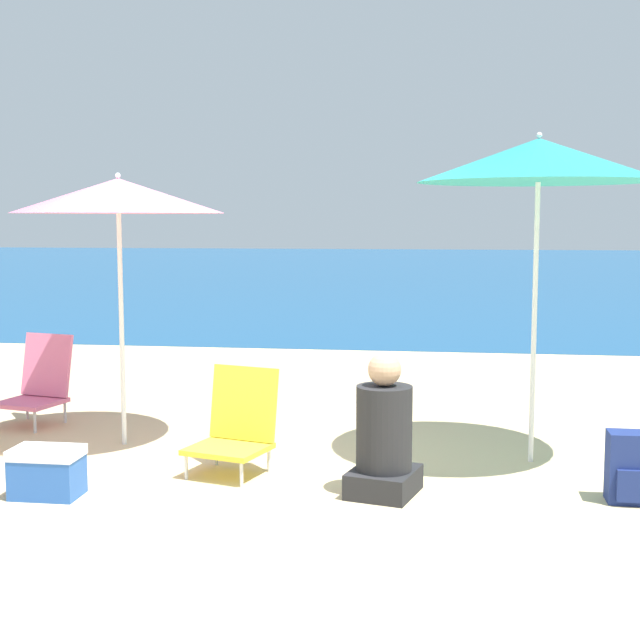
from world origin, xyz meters
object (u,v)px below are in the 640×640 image
person_seated_near (384,438)px  beach_chair_yellow (236,425)px  beach_chair_pink (39,383)px  beach_umbrella_pink (118,196)px  beach_umbrella_teal (539,161)px  backpack_navy (630,468)px  cooler_box (47,472)px

person_seated_near → beach_chair_yellow: bearing=174.8°
person_seated_near → beach_chair_pink: bearing=167.2°
beach_umbrella_pink → beach_chair_pink: bearing=148.4°
beach_chair_yellow → person_seated_near: person_seated_near is taller
beach_umbrella_teal → beach_chair_pink: bearing=170.7°
beach_umbrella_teal → backpack_navy: beach_umbrella_teal is taller
beach_umbrella_teal → beach_chair_yellow: (-2.04, -0.54, -1.82)m
beach_umbrella_teal → cooler_box: beach_umbrella_teal is taller
beach_chair_pink → person_seated_near: bearing=-14.1°
backpack_navy → cooler_box: bearing=-173.7°
cooler_box → beach_umbrella_teal: bearing=22.2°
beach_umbrella_pink → person_seated_near: beach_umbrella_pink is taller
beach_umbrella_pink → person_seated_near: size_ratio=2.30×
beach_umbrella_pink → backpack_navy: beach_umbrella_pink is taller
beach_chair_pink → backpack_navy: 4.82m
cooler_box → beach_chair_pink: bearing=116.6°
person_seated_near → backpack_navy: 1.52m
beach_chair_yellow → beach_umbrella_teal: bearing=31.1°
beach_chair_pink → beach_chair_yellow: 2.34m
beach_umbrella_pink → beach_chair_pink: 1.94m
beach_umbrella_pink → person_seated_near: 2.77m
beach_chair_pink → backpack_navy: beach_chair_pink is taller
beach_umbrella_pink → cooler_box: bearing=-90.5°
beach_umbrella_teal → beach_umbrella_pink: bearing=178.8°
beach_chair_pink → cooler_box: bearing=-50.3°
beach_umbrella_pink → backpack_navy: bearing=-14.5°
person_seated_near → backpack_navy: person_seated_near is taller
backpack_navy → beach_umbrella_teal: bearing=120.8°
beach_umbrella_pink → beach_umbrella_teal: 3.09m
beach_umbrella_teal → backpack_navy: 2.17m
beach_umbrella_teal → person_seated_near: 2.23m
person_seated_near → cooler_box: (-2.09, -0.35, -0.21)m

